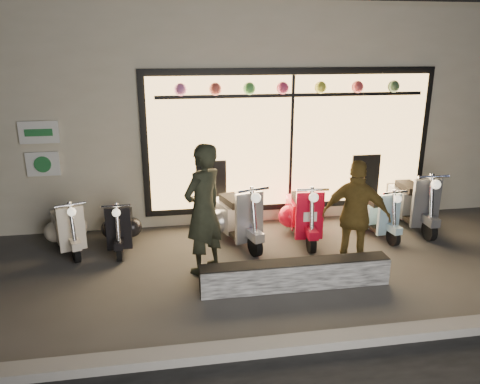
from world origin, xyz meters
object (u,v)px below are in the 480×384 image
Objects in this scene: graffiti_barrier at (295,275)px; scooter_silver at (235,216)px; scooter_red at (302,213)px; man at (203,209)px; woman at (356,216)px.

graffiti_barrier is 1.78× the size of scooter_silver.
man is at bearing -144.67° from scooter_red.
scooter_silver is 1.04× the size of scooter_red.
graffiti_barrier is 1.95m from scooter_silver.
scooter_silver is at bearing 107.12° from graffiti_barrier.
man is 2.25m from woman.
scooter_silver is 1.21m from scooter_red.
scooter_red is 0.85× the size of woman.
graffiti_barrier is at bearing -89.13° from scooter_silver.
man is (-1.20, 0.74, 0.78)m from graffiti_barrier.
man reaches higher than scooter_silver.
graffiti_barrier is 1.95m from scooter_red.
woman is (1.60, -1.41, 0.42)m from scooter_silver.
scooter_silver is at bearing -14.75° from woman.
woman reaches higher than scooter_red.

